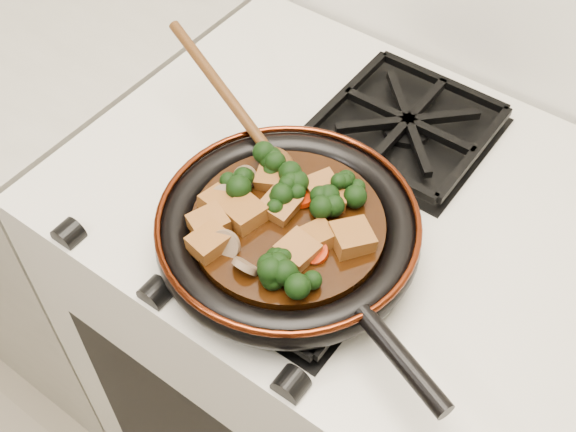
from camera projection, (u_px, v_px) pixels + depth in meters
The scene contains 35 objects.
stove at pixel (336, 353), 1.32m from camera, with size 0.76×0.60×0.90m, color beige.
burner_grate_front at pixel (292, 253), 0.89m from camera, with size 0.23×0.23×0.03m, color black, non-canonical shape.
burner_grate_back at pixel (407, 125), 1.03m from camera, with size 0.23×0.23×0.03m, color black, non-canonical shape.
skillet at pixel (289, 231), 0.87m from camera, with size 0.43×0.32×0.05m.
braising_sauce at pixel (288, 227), 0.87m from camera, with size 0.23×0.23×0.02m, color black.
tofu_cube_0 at pixel (329, 199), 0.87m from camera, with size 0.04×0.03×0.02m, color brown.
tofu_cube_1 at pixel (352, 238), 0.84m from camera, with size 0.04×0.04×0.02m, color brown.
tofu_cube_2 at pixel (209, 243), 0.83m from camera, with size 0.04×0.04×0.02m, color brown.
tofu_cube_3 at pixel (280, 206), 0.87m from camera, with size 0.04×0.04×0.02m, color brown.
tofu_cube_4 at pixel (322, 188), 0.89m from camera, with size 0.04×0.04×0.02m, color brown.
tofu_cube_5 at pixel (218, 202), 0.87m from camera, with size 0.03×0.04×0.02m, color brown.
tofu_cube_6 at pixel (245, 214), 0.86m from camera, with size 0.04×0.04×0.02m, color brown.
tofu_cube_7 at pixel (209, 224), 0.85m from camera, with size 0.04×0.04×0.02m, color brown.
tofu_cube_8 at pixel (318, 237), 0.84m from camera, with size 0.04×0.04×0.02m, color brown.
tofu_cube_9 at pixel (298, 251), 0.82m from camera, with size 0.04×0.04×0.02m, color brown.
tofu_cube_10 at pixel (272, 178), 0.90m from camera, with size 0.04×0.04×0.02m, color brown.
broccoli_floret_0 at pixel (268, 164), 0.90m from camera, with size 0.06×0.06×0.05m, color black, non-canonical shape.
broccoli_floret_1 at pixel (235, 183), 0.89m from camera, with size 0.06×0.06×0.05m, color black, non-canonical shape.
broccoli_floret_2 at pixel (324, 204), 0.86m from camera, with size 0.06×0.06×0.05m, color black, non-canonical shape.
broccoli_floret_3 at pixel (294, 184), 0.88m from camera, with size 0.06×0.06×0.05m, color black, non-canonical shape.
broccoli_floret_4 at pixel (272, 261), 0.81m from camera, with size 0.05×0.05×0.05m, color black, non-canonical shape.
broccoli_floret_5 at pixel (298, 285), 0.79m from camera, with size 0.06×0.06×0.05m, color black, non-canonical shape.
broccoli_floret_6 at pixel (349, 191), 0.88m from camera, with size 0.06×0.06×0.05m, color black, non-canonical shape.
broccoli_floret_7 at pixel (274, 279), 0.80m from camera, with size 0.06×0.06×0.05m, color black, non-canonical shape.
broccoli_floret_8 at pixel (278, 204), 0.86m from camera, with size 0.06×0.06×0.05m, color black, non-canonical shape.
carrot_coin_0 at pixel (311, 190), 0.89m from camera, with size 0.03×0.03×0.01m, color #A41F04.
carrot_coin_1 at pixel (278, 210), 0.87m from camera, with size 0.03×0.03×0.01m, color #A41F04.
carrot_coin_2 at pixel (315, 252), 0.83m from camera, with size 0.03×0.03×0.01m, color #A41F04.
carrot_coin_3 at pixel (303, 199), 0.88m from camera, with size 0.03×0.03×0.01m, color #A41F04.
mushroom_slice_0 at pixel (245, 177), 0.90m from camera, with size 0.03×0.03×0.01m, color brown.
mushroom_slice_1 at pixel (217, 222), 0.85m from camera, with size 0.03×0.03×0.01m, color brown.
mushroom_slice_2 at pixel (246, 266), 0.81m from camera, with size 0.03×0.03×0.01m, color brown.
mushroom_slice_3 at pixel (224, 198), 0.88m from camera, with size 0.03×0.03×0.01m, color brown.
mushroom_slice_4 at pixel (224, 245), 0.83m from camera, with size 0.04×0.04×0.01m, color brown.
wooden_spoon at pixel (245, 119), 0.94m from camera, with size 0.16×0.08×0.25m.
Camera 1 is at (0.31, 1.12, 1.63)m, focal length 45.00 mm.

